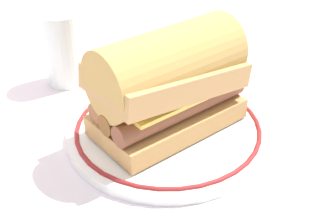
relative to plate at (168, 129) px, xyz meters
name	(u,v)px	position (x,y,z in m)	size (l,w,h in m)	color
ground_plane	(178,133)	(0.01, -0.01, -0.01)	(1.50, 1.50, 0.00)	silver
plate	(168,129)	(0.00, 0.00, 0.00)	(0.26, 0.26, 0.01)	white
sausage_sandwich	(168,81)	(0.00, 0.00, 0.07)	(0.20, 0.14, 0.13)	tan
drinking_glass	(62,54)	(0.01, 0.21, 0.04)	(0.06, 0.06, 0.11)	silver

